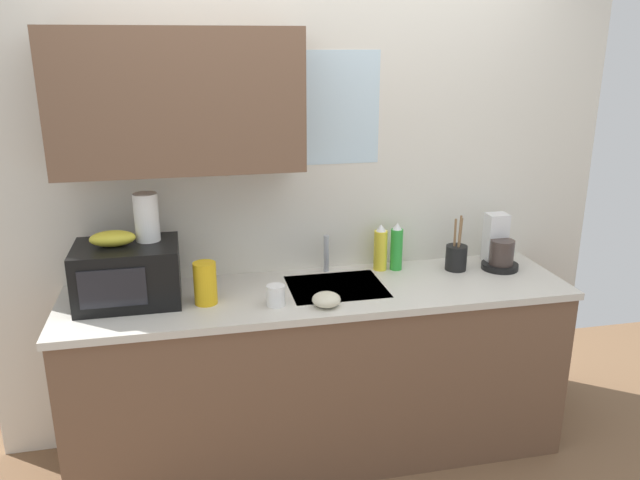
{
  "coord_description": "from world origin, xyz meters",
  "views": [
    {
      "loc": [
        -0.59,
        -2.73,
        2.04
      ],
      "look_at": [
        0.0,
        0.0,
        1.15
      ],
      "focal_mm": 35.12,
      "sensor_mm": 36.0,
      "label": 1
    }
  ],
  "objects_px": {
    "dish_soap_bottle_yellow": "(380,248)",
    "dish_soap_bottle_green": "(396,247)",
    "microwave": "(128,274)",
    "mug_white": "(276,295)",
    "small_bowl": "(326,300)",
    "coffee_maker": "(498,248)",
    "paper_towel_roll": "(147,217)",
    "utensil_crock": "(456,257)",
    "banana_bunch": "(113,238)",
    "cereal_canister": "(205,283)"
  },
  "relations": [
    {
      "from": "dish_soap_bottle_yellow",
      "to": "dish_soap_bottle_green",
      "type": "distance_m",
      "value": 0.08
    },
    {
      "from": "microwave",
      "to": "mug_white",
      "type": "distance_m",
      "value": 0.68
    },
    {
      "from": "dish_soap_bottle_green",
      "to": "small_bowl",
      "type": "distance_m",
      "value": 0.61
    },
    {
      "from": "coffee_maker",
      "to": "dish_soap_bottle_yellow",
      "type": "xyz_separation_m",
      "value": [
        -0.62,
        0.1,
        0.01
      ]
    },
    {
      "from": "mug_white",
      "to": "small_bowl",
      "type": "relative_size",
      "value": 0.73
    },
    {
      "from": "microwave",
      "to": "paper_towel_roll",
      "type": "relative_size",
      "value": 2.09
    },
    {
      "from": "coffee_maker",
      "to": "utensil_crock",
      "type": "height_order",
      "value": "utensil_crock"
    },
    {
      "from": "dish_soap_bottle_green",
      "to": "small_bowl",
      "type": "relative_size",
      "value": 1.94
    },
    {
      "from": "paper_towel_roll",
      "to": "dish_soap_bottle_green",
      "type": "height_order",
      "value": "paper_towel_roll"
    },
    {
      "from": "utensil_crock",
      "to": "banana_bunch",
      "type": "bearing_deg",
      "value": -177.63
    },
    {
      "from": "dish_soap_bottle_green",
      "to": "mug_white",
      "type": "relative_size",
      "value": 2.65
    },
    {
      "from": "paper_towel_roll",
      "to": "mug_white",
      "type": "distance_m",
      "value": 0.68
    },
    {
      "from": "cereal_canister",
      "to": "utensil_crock",
      "type": "xyz_separation_m",
      "value": [
        1.29,
        0.17,
        -0.03
      ]
    },
    {
      "from": "coffee_maker",
      "to": "small_bowl",
      "type": "relative_size",
      "value": 2.15
    },
    {
      "from": "dish_soap_bottle_green",
      "to": "small_bowl",
      "type": "bearing_deg",
      "value": -139.67
    },
    {
      "from": "coffee_maker",
      "to": "small_bowl",
      "type": "bearing_deg",
      "value": -162.8
    },
    {
      "from": "paper_towel_roll",
      "to": "dish_soap_bottle_green",
      "type": "relative_size",
      "value": 0.87
    },
    {
      "from": "coffee_maker",
      "to": "microwave",
      "type": "bearing_deg",
      "value": -178.16
    },
    {
      "from": "microwave",
      "to": "small_bowl",
      "type": "bearing_deg",
      "value": -15.98
    },
    {
      "from": "cereal_canister",
      "to": "mug_white",
      "type": "bearing_deg",
      "value": -16.34
    },
    {
      "from": "mug_white",
      "to": "microwave",
      "type": "bearing_deg",
      "value": 163.77
    },
    {
      "from": "banana_bunch",
      "to": "coffee_maker",
      "type": "bearing_deg",
      "value": 1.75
    },
    {
      "from": "dish_soap_bottle_green",
      "to": "utensil_crock",
      "type": "xyz_separation_m",
      "value": [
        0.3,
        -0.07,
        -0.05
      ]
    },
    {
      "from": "paper_towel_roll",
      "to": "small_bowl",
      "type": "relative_size",
      "value": 1.69
    },
    {
      "from": "microwave",
      "to": "cereal_canister",
      "type": "distance_m",
      "value": 0.36
    },
    {
      "from": "banana_bunch",
      "to": "utensil_crock",
      "type": "distance_m",
      "value": 1.7
    },
    {
      "from": "dish_soap_bottle_green",
      "to": "utensil_crock",
      "type": "distance_m",
      "value": 0.32
    },
    {
      "from": "paper_towel_roll",
      "to": "dish_soap_bottle_green",
      "type": "distance_m",
      "value": 1.26
    },
    {
      "from": "microwave",
      "to": "dish_soap_bottle_green",
      "type": "height_order",
      "value": "microwave"
    },
    {
      "from": "microwave",
      "to": "small_bowl",
      "type": "relative_size",
      "value": 3.54
    },
    {
      "from": "microwave",
      "to": "banana_bunch",
      "type": "bearing_deg",
      "value": 178.2
    },
    {
      "from": "microwave",
      "to": "dish_soap_bottle_yellow",
      "type": "distance_m",
      "value": 1.26
    },
    {
      "from": "microwave",
      "to": "dish_soap_bottle_green",
      "type": "bearing_deg",
      "value": 6.18
    },
    {
      "from": "banana_bunch",
      "to": "dish_soap_bottle_green",
      "type": "height_order",
      "value": "banana_bunch"
    },
    {
      "from": "mug_white",
      "to": "paper_towel_roll",
      "type": "bearing_deg",
      "value": 156.31
    },
    {
      "from": "banana_bunch",
      "to": "dish_soap_bottle_green",
      "type": "xyz_separation_m",
      "value": [
        1.38,
        0.14,
        -0.19
      ]
    },
    {
      "from": "banana_bunch",
      "to": "paper_towel_roll",
      "type": "relative_size",
      "value": 0.91
    },
    {
      "from": "paper_towel_roll",
      "to": "utensil_crock",
      "type": "height_order",
      "value": "paper_towel_roll"
    },
    {
      "from": "paper_towel_roll",
      "to": "coffee_maker",
      "type": "height_order",
      "value": "paper_towel_roll"
    },
    {
      "from": "dish_soap_bottle_yellow",
      "to": "dish_soap_bottle_green",
      "type": "height_order",
      "value": "dish_soap_bottle_green"
    },
    {
      "from": "microwave",
      "to": "dish_soap_bottle_yellow",
      "type": "height_order",
      "value": "microwave"
    },
    {
      "from": "dish_soap_bottle_yellow",
      "to": "utensil_crock",
      "type": "xyz_separation_m",
      "value": [
        0.39,
        -0.09,
        -0.04
      ]
    },
    {
      "from": "banana_bunch",
      "to": "cereal_canister",
      "type": "distance_m",
      "value": 0.45
    },
    {
      "from": "dish_soap_bottle_yellow",
      "to": "cereal_canister",
      "type": "height_order",
      "value": "dish_soap_bottle_yellow"
    },
    {
      "from": "microwave",
      "to": "utensil_crock",
      "type": "xyz_separation_m",
      "value": [
        1.63,
        0.07,
        -0.06
      ]
    },
    {
      "from": "microwave",
      "to": "coffee_maker",
      "type": "height_order",
      "value": "coffee_maker"
    },
    {
      "from": "banana_bunch",
      "to": "utensil_crock",
      "type": "relative_size",
      "value": 0.67
    },
    {
      "from": "banana_bunch",
      "to": "cereal_canister",
      "type": "relative_size",
      "value": 1.02
    },
    {
      "from": "banana_bunch",
      "to": "utensil_crock",
      "type": "bearing_deg",
      "value": 2.37
    },
    {
      "from": "banana_bunch",
      "to": "utensil_crock",
      "type": "xyz_separation_m",
      "value": [
        1.68,
        0.07,
        -0.23
      ]
    }
  ]
}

